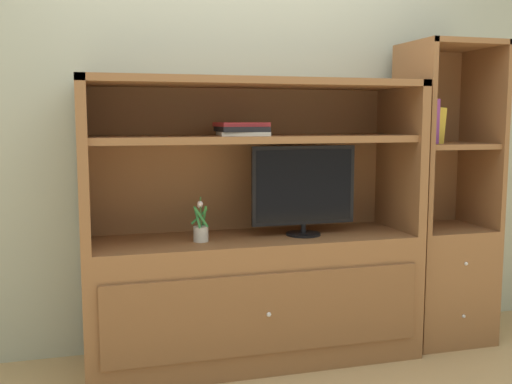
{
  "coord_description": "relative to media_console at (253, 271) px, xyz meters",
  "views": [
    {
      "loc": [
        -0.84,
        -2.64,
        1.32
      ],
      "look_at": [
        0.0,
        0.35,
        0.94
      ],
      "focal_mm": 41.47,
      "sensor_mm": 36.0,
      "label": 1
    }
  ],
  "objects": [
    {
      "name": "magazine_stack",
      "position": [
        -0.07,
        -0.01,
        0.77
      ],
      "size": [
        0.29,
        0.36,
        0.07
      ],
      "color": "silver",
      "rests_on": "media_console"
    },
    {
      "name": "media_console",
      "position": [
        0.0,
        0.0,
        0.0
      ],
      "size": [
        1.8,
        0.57,
        1.53
      ],
      "color": "brown",
      "rests_on": "ground_plane"
    },
    {
      "name": "bookshelf_tall",
      "position": [
        1.18,
        0.0,
        0.08
      ],
      "size": [
        0.5,
        0.46,
        1.76
      ],
      "color": "brown",
      "rests_on": "ground_plane"
    },
    {
      "name": "potted_plant",
      "position": [
        -0.3,
        -0.06,
        0.25
      ],
      "size": [
        0.09,
        0.08,
        0.23
      ],
      "color": "beige",
      "rests_on": "media_console"
    },
    {
      "name": "upright_book_row",
      "position": [
        1.05,
        -0.0,
        0.8
      ],
      "size": [
        0.13,
        0.17,
        0.25
      ],
      "color": "black",
      "rests_on": "bookshelf_tall"
    },
    {
      "name": "tv_monitor",
      "position": [
        0.27,
        -0.04,
        0.45
      ],
      "size": [
        0.59,
        0.19,
        0.49
      ],
      "color": "black",
      "rests_on": "media_console"
    },
    {
      "name": "painted_rear_wall",
      "position": [
        0.0,
        0.35,
        0.9
      ],
      "size": [
        6.0,
        0.1,
        2.8
      ],
      "primitive_type": "cube",
      "color": "#ADB29E",
      "rests_on": "ground_plane"
    }
  ]
}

